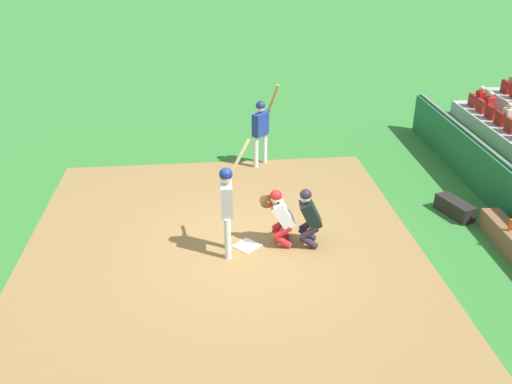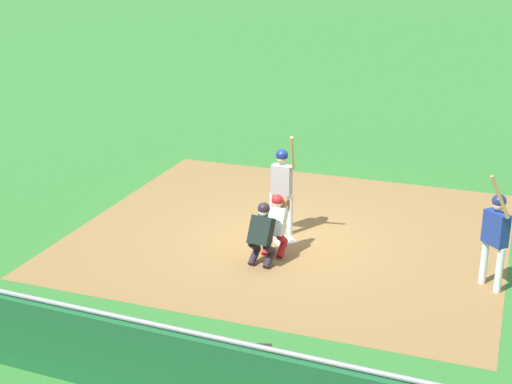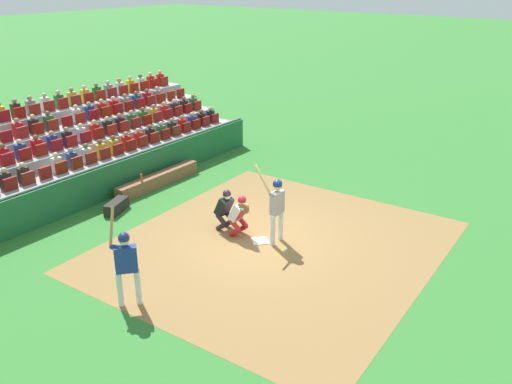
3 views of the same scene
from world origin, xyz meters
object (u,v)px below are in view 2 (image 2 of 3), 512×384
Objects in this scene: home_plate_umpire at (262,232)px; dugout_bench at (86,344)px; equipment_duffel_bag at (239,360)px; home_plate_marker at (284,240)px; catcher_crouching at (276,221)px; on_deck_batter at (496,230)px; batter_at_plate at (282,181)px; water_bottle_on_bench at (134,332)px.

dugout_bench is (-1.29, -4.05, -0.48)m from home_plate_umpire.
home_plate_marker is at bearing 82.01° from equipment_duffel_bag.
home_plate_marker is 0.12× the size of dugout_bench.
on_deck_batter is at bearing 0.90° from catcher_crouching.
dugout_bench is 1.57× the size of on_deck_batter.
batter_at_plate reaches higher than dugout_bench.
equipment_duffel_bag is at bearing -73.77° from home_plate_umpire.
dugout_bench is 13.84× the size of water_bottle_on_bench.
equipment_duffel_bag is 0.43× the size of on_deck_batter.
batter_at_plate reaches higher than on_deck_batter.
home_plate_umpire is 4.28m from on_deck_batter.
home_plate_marker is 1.70× the size of water_bottle_on_bench.
home_plate_umpire is 3.71m from equipment_duffel_bag.
batter_at_plate is 4.51m from on_deck_batter.
batter_at_plate reaches higher than water_bottle_on_bench.
home_plate_umpire is at bearing -171.33° from on_deck_batter.
dugout_bench is at bearing -106.34° from catcher_crouching.
on_deck_batter is (4.14, 0.06, 0.43)m from catcher_crouching.
batter_at_plate is at bearing 117.59° from home_plate_marker.
water_bottle_on_bench reaches higher than home_plate_marker.
home_plate_umpire reaches higher than equipment_duffel_bag.
equipment_duffel_bag is at bearing -76.67° from batter_at_plate.
home_plate_marker is at bearing -62.41° from batter_at_plate.
catcher_crouching is 4.87× the size of water_bottle_on_bench.
water_bottle_on_bench reaches higher than dugout_bench.
home_plate_marker is 0.45× the size of equipment_duffel_bag.
dugout_bench is at bearing -107.62° from home_plate_umpire.
batter_at_plate is at bearing 83.27° from equipment_duffel_bag.
equipment_duffel_bag is (1.22, -5.16, -0.99)m from batter_at_plate.
catcher_crouching reaches higher than dugout_bench.
catcher_crouching is 4.59m from water_bottle_on_bench.
on_deck_batter is at bearing 32.61° from equipment_duffel_bag.
water_bottle_on_bench is at bearing -95.18° from home_plate_marker.
home_plate_marker is 4.89m from equipment_duffel_bag.
batter_at_plate is (-0.20, 0.39, 1.16)m from home_plate_marker.
water_bottle_on_bench is (-0.47, -3.98, -0.13)m from home_plate_umpire.
water_bottle_on_bench is 6.59m from on_deck_batter.
home_plate_umpire is 4.01m from water_bottle_on_bench.
catcher_crouching is 4.25m from equipment_duffel_bag.
water_bottle_on_bench is at bearing -96.74° from catcher_crouching.
water_bottle_on_bench is (-0.47, -5.23, 0.55)m from home_plate_marker.
home_plate_marker is 0.19× the size of batter_at_plate.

